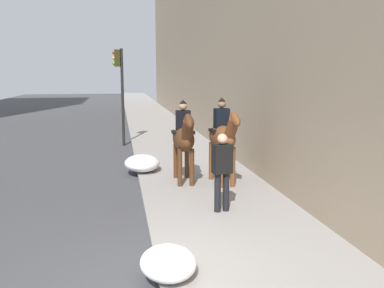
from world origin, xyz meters
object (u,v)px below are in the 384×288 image
at_px(traffic_light_near_curb, 120,82).
at_px(mounted_horse_far, 223,136).
at_px(mounted_horse_near, 184,138).
at_px(pedestrian_greeting, 222,167).

bearing_deg(traffic_light_near_curb, mounted_horse_far, -160.05).
height_order(mounted_horse_near, pedestrian_greeting, mounted_horse_near).
height_order(mounted_horse_far, pedestrian_greeting, mounted_horse_far).
height_order(mounted_horse_near, mounted_horse_far, mounted_horse_far).
xyz_separation_m(pedestrian_greeting, traffic_light_near_curb, (9.45, 2.05, 1.64)).
bearing_deg(traffic_light_near_curb, mounted_horse_near, -166.83).
distance_m(mounted_horse_far, pedestrian_greeting, 2.31).
relative_size(mounted_horse_near, mounted_horse_far, 0.97).
xyz_separation_m(mounted_horse_near, mounted_horse_far, (-0.31, -1.01, 0.06)).
bearing_deg(traffic_light_near_curb, pedestrian_greeting, -167.76).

